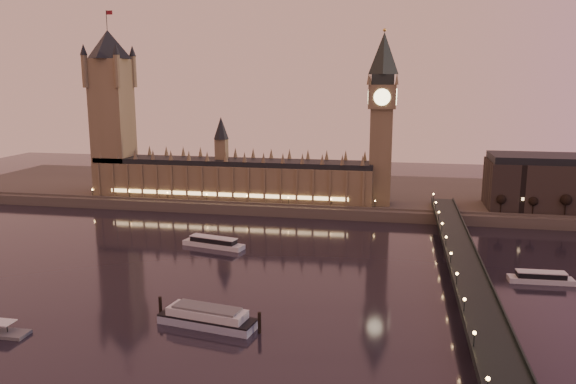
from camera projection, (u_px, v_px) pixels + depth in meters
name	position (u px, v px, depth m)	size (l,w,h in m)	color
ground	(240.00, 273.00, 238.39)	(700.00, 700.00, 0.00)	black
far_embankment	(346.00, 194.00, 390.96)	(560.00, 130.00, 6.00)	#423D35
palace_of_westminster	(231.00, 174.00, 358.24)	(180.00, 26.62, 52.00)	brown
victoria_tower	(112.00, 103.00, 364.80)	(31.68, 31.68, 118.00)	brown
big_ben	(382.00, 109.00, 332.22)	(17.68, 17.68, 104.00)	brown
westminster_bridge	(465.00, 274.00, 219.99)	(13.20, 260.00, 15.30)	black
bare_tree_0	(502.00, 199.00, 317.19)	(5.69, 5.69, 11.57)	black
bare_tree_1	(533.00, 200.00, 314.10)	(5.69, 5.69, 11.57)	black
bare_tree_2	(564.00, 201.00, 311.01)	(5.69, 5.69, 11.57)	black
cruise_boat_a	(213.00, 243.00, 275.08)	(32.62, 13.89, 5.10)	silver
cruise_boat_b	(541.00, 278.00, 226.50)	(25.47, 7.45, 4.65)	silver
moored_barge	(207.00, 317.00, 186.34)	(37.93, 14.70, 7.05)	#8E9BB4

